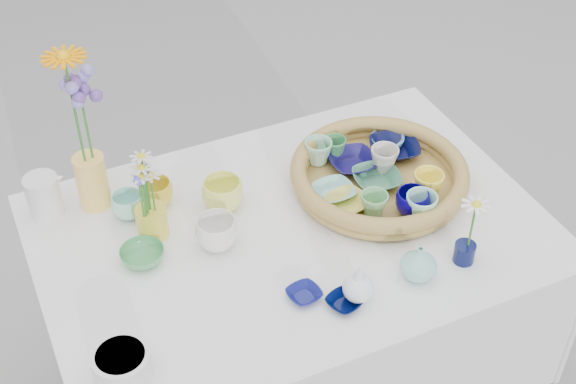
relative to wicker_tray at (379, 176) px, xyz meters
name	(u,v)px	position (x,y,z in m)	size (l,w,h in m)	color
wicker_tray	(379,176)	(0.00, 0.00, 0.00)	(0.47, 0.47, 0.08)	brown
tray_ceramic_0	(353,162)	(-0.03, 0.09, 0.00)	(0.13, 0.13, 0.03)	#120D4C
tray_ceramic_1	(394,149)	(0.10, 0.09, 0.00)	(0.14, 0.14, 0.03)	black
tray_ceramic_2	(428,185)	(0.08, -0.10, 0.02)	(0.08, 0.08, 0.07)	#FFE644
tray_ceramic_3	(377,179)	(-0.01, 0.00, -0.01)	(0.13, 0.13, 0.03)	#407C5E
tray_ceramic_4	(374,205)	(-0.08, -0.11, 0.01)	(0.07, 0.07, 0.07)	#73B877
tray_ceramic_5	(334,192)	(-0.13, 0.00, -0.01)	(0.11, 0.11, 0.03)	#81C9C0
tray_ceramic_6	(318,152)	(-0.11, 0.14, 0.01)	(0.08, 0.08, 0.07)	#9CD6B9
tray_ceramic_7	(384,160)	(0.04, 0.04, 0.02)	(0.08, 0.08, 0.07)	beige
tray_ceramic_8	(387,141)	(0.10, 0.13, -0.01)	(0.09, 0.09, 0.03)	#80C6EE
tray_ceramic_9	(412,203)	(0.01, -0.14, 0.01)	(0.09, 0.09, 0.07)	#09006F
tray_ceramic_10	(348,203)	(-0.12, -0.05, -0.01)	(0.11, 0.11, 0.03)	#D4C44E
tray_ceramic_11	(421,207)	(0.02, -0.17, 0.02)	(0.08, 0.08, 0.07)	#9BEAC6
tray_ceramic_12	(335,148)	(-0.05, 0.15, 0.01)	(0.06, 0.06, 0.06)	#3E8D51
loose_ceramic_0	(156,193)	(-0.56, 0.18, 0.00)	(0.09, 0.09, 0.07)	gold
loose_ceramic_1	(223,195)	(-0.41, 0.10, 0.00)	(0.11, 0.11, 0.08)	#ECF065
loose_ceramic_2	(142,255)	(-0.65, 0.00, -0.02)	(0.11, 0.11, 0.03)	#479B5A
loose_ceramic_3	(217,233)	(-0.47, -0.03, 0.00)	(0.10, 0.10, 0.08)	white
loose_ceramic_4	(304,294)	(-0.35, -0.27, -0.03)	(0.08, 0.08, 0.02)	navy
loose_ceramic_5	(128,206)	(-0.64, 0.17, -0.01)	(0.08, 0.08, 0.07)	#99DCCB
loose_ceramic_6	(344,302)	(-0.28, -0.33, -0.03)	(0.08, 0.08, 0.02)	#010A34
fluted_bowl	(122,364)	(-0.79, -0.31, -0.01)	(0.12, 0.12, 0.06)	silver
bud_vase_paleblue	(359,282)	(-0.24, -0.33, 0.02)	(0.07, 0.07, 0.11)	white
bud_vase_seafoam	(419,262)	(-0.08, -0.33, 0.01)	(0.09, 0.09, 0.09)	#85D1C5
bud_vase_cobalt	(464,253)	(0.05, -0.33, -0.01)	(0.05, 0.05, 0.05)	#09103D
single_daisy	(472,225)	(0.05, -0.33, 0.08)	(0.08, 0.08, 0.14)	white
tall_vase_yellow	(92,181)	(-0.70, 0.25, 0.04)	(0.08, 0.08, 0.15)	#FFC759
gerbera	(75,111)	(-0.71, 0.24, 0.26)	(0.12, 0.12, 0.32)	#FF9200
hydrangea	(86,125)	(-0.69, 0.25, 0.21)	(0.08, 0.08, 0.28)	#66439E
white_pitcher	(44,196)	(-0.83, 0.27, 0.02)	(0.12, 0.09, 0.12)	silver
daisy_cup	(152,222)	(-0.60, 0.07, 0.00)	(0.08, 0.08, 0.08)	gold
daisy_posy	(143,185)	(-0.61, 0.07, 0.13)	(0.08, 0.08, 0.16)	silver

